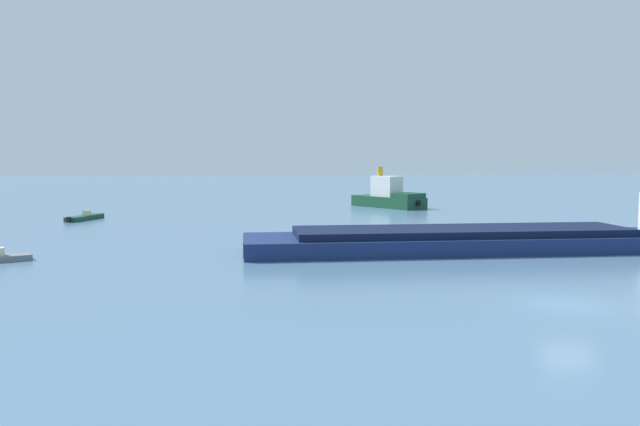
{
  "coord_description": "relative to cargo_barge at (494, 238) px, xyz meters",
  "views": [
    {
      "loc": [
        -14.86,
        -26.57,
        6.59
      ],
      "look_at": [
        -6.4,
        33.91,
        1.2
      ],
      "focal_mm": 36.56,
      "sensor_mm": 36.0,
      "label": 1
    }
  ],
  "objects": [
    {
      "name": "fishing_skiff",
      "position": [
        -33.04,
        26.42,
        -0.64
      ],
      "size": [
        3.13,
        5.38,
        0.97
      ],
      "color": "#19472D",
      "rests_on": "ground"
    },
    {
      "name": "ground_plane",
      "position": [
        -3.4,
        -16.32,
        -0.9
      ],
      "size": [
        400.0,
        400.0,
        0.0
      ],
      "primitive_type": "plane",
      "color": "slate"
    },
    {
      "name": "cargo_barge",
      "position": [
        0.0,
        0.0,
        0.0
      ],
      "size": [
        33.12,
        7.06,
        5.72
      ],
      "color": "navy",
      "rests_on": "ground"
    },
    {
      "name": "tugboat",
      "position": [
        2.0,
        38.1,
        0.44
      ],
      "size": [
        8.24,
        10.7,
        5.18
      ],
      "color": "#19472D",
      "rests_on": "ground"
    }
  ]
}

